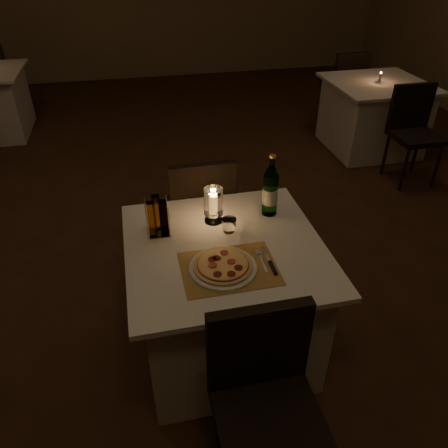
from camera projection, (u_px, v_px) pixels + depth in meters
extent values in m
cube|color=#452716|center=(184.00, 261.00, 3.29)|extent=(8.00, 10.00, 0.02)
cube|color=white|center=(225.00, 301.00, 2.42)|extent=(0.88, 0.88, 0.71)
cube|color=white|center=(225.00, 248.00, 2.22)|extent=(1.00, 1.00, 0.03)
cube|color=black|center=(269.00, 422.00, 1.72)|extent=(0.42, 0.42, 0.05)
cube|color=black|center=(259.00, 346.00, 1.74)|extent=(0.42, 0.05, 0.42)
cylinder|color=black|center=(219.00, 425.00, 1.96)|extent=(0.03, 0.03, 0.44)
cylinder|color=black|center=(290.00, 410.00, 2.02)|extent=(0.03, 0.03, 0.44)
cube|color=black|center=(199.00, 210.00, 3.01)|extent=(0.42, 0.42, 0.05)
cube|color=black|center=(203.00, 194.00, 2.73)|extent=(0.42, 0.05, 0.42)
cylinder|color=black|center=(219.00, 222.00, 3.31)|extent=(0.03, 0.03, 0.44)
cylinder|color=black|center=(174.00, 228.00, 3.25)|extent=(0.03, 0.03, 0.44)
cylinder|color=black|center=(229.00, 249.00, 3.04)|extent=(0.03, 0.03, 0.44)
cylinder|color=black|center=(180.00, 256.00, 2.98)|extent=(0.03, 0.03, 0.44)
cube|color=#B98940|center=(229.00, 268.00, 2.06)|extent=(0.45, 0.34, 0.00)
cylinder|color=white|center=(223.00, 268.00, 2.05)|extent=(0.32, 0.32, 0.01)
cylinder|color=#D8B77F|center=(223.00, 266.00, 2.04)|extent=(0.28, 0.28, 0.01)
cylinder|color=maroon|center=(223.00, 264.00, 2.04)|extent=(0.24, 0.24, 0.00)
cylinder|color=#EACC7F|center=(223.00, 264.00, 2.03)|extent=(0.24, 0.24, 0.00)
cylinder|color=maroon|center=(231.00, 262.00, 2.04)|extent=(0.04, 0.04, 0.00)
cylinder|color=maroon|center=(224.00, 253.00, 2.10)|extent=(0.04, 0.04, 0.00)
cylinder|color=maroon|center=(217.00, 258.00, 2.06)|extent=(0.04, 0.04, 0.00)
cylinder|color=maroon|center=(212.00, 259.00, 2.06)|extent=(0.04, 0.04, 0.00)
cylinder|color=maroon|center=(213.00, 265.00, 2.02)|extent=(0.04, 0.04, 0.00)
cylinder|color=maroon|center=(218.00, 274.00, 1.97)|extent=(0.04, 0.04, 0.00)
cylinder|color=maroon|center=(231.00, 274.00, 1.97)|extent=(0.04, 0.04, 0.00)
cylinder|color=maroon|center=(239.00, 268.00, 2.01)|extent=(0.04, 0.04, 0.00)
cube|color=silver|center=(263.00, 263.00, 2.09)|extent=(0.01, 0.14, 0.00)
cube|color=silver|center=(258.00, 252.00, 2.15)|extent=(0.02, 0.05, 0.00)
cube|color=black|center=(273.00, 268.00, 2.05)|extent=(0.02, 0.10, 0.01)
cube|color=silver|center=(266.00, 254.00, 2.14)|extent=(0.01, 0.12, 0.00)
cylinder|color=#5FA75A|center=(270.00, 195.00, 2.39)|extent=(0.08, 0.08, 0.24)
cylinder|color=#5FA75A|center=(272.00, 161.00, 2.28)|extent=(0.03, 0.03, 0.05)
cylinder|color=gold|center=(273.00, 156.00, 2.26)|extent=(0.03, 0.03, 0.01)
cylinder|color=silver|center=(270.00, 196.00, 2.40)|extent=(0.09, 0.09, 0.09)
cylinder|color=white|center=(214.00, 220.00, 2.39)|extent=(0.10, 0.10, 0.01)
cylinder|color=white|center=(214.00, 216.00, 2.38)|extent=(0.02, 0.02, 0.04)
cylinder|color=white|center=(213.00, 201.00, 2.33)|extent=(0.10, 0.10, 0.15)
cylinder|color=white|center=(213.00, 204.00, 2.33)|extent=(0.03, 0.03, 0.11)
ellipsoid|color=orange|center=(213.00, 193.00, 2.29)|extent=(0.02, 0.02, 0.03)
cube|color=white|center=(159.00, 232.00, 2.30)|extent=(0.12, 0.12, 0.01)
cylinder|color=white|center=(148.00, 224.00, 2.20)|extent=(0.01, 0.01, 0.18)
cylinder|color=white|center=(169.00, 222.00, 2.22)|extent=(0.01, 0.01, 0.18)
cylinder|color=white|center=(146.00, 213.00, 2.28)|extent=(0.01, 0.01, 0.18)
cylinder|color=white|center=(167.00, 211.00, 2.30)|extent=(0.01, 0.01, 0.18)
cube|color=#BF8C33|center=(152.00, 220.00, 2.22)|extent=(0.04, 0.04, 0.20)
cube|color=#3F1E14|center=(164.00, 218.00, 2.23)|extent=(0.04, 0.04, 0.20)
cube|color=#BF8C33|center=(157.00, 213.00, 2.27)|extent=(0.04, 0.04, 0.20)
cylinder|color=black|center=(17.00, 91.00, 6.01)|extent=(0.03, 0.03, 0.44)
cylinder|color=black|center=(13.00, 99.00, 5.73)|extent=(0.03, 0.03, 0.44)
cube|color=white|center=(372.00, 118.00, 4.78)|extent=(0.88, 0.88, 0.71)
cube|color=white|center=(379.00, 84.00, 4.57)|extent=(1.00, 1.00, 0.03)
cube|color=black|center=(416.00, 137.00, 4.07)|extent=(0.42, 0.42, 0.05)
cube|color=black|center=(411.00, 106.00, 4.09)|extent=(0.42, 0.05, 0.42)
cylinder|color=black|center=(404.00, 170.00, 4.04)|extent=(0.03, 0.03, 0.44)
cylinder|color=black|center=(437.00, 166.00, 4.10)|extent=(0.03, 0.03, 0.44)
cylinder|color=black|center=(385.00, 154.00, 4.31)|extent=(0.03, 0.03, 0.44)
cylinder|color=black|center=(416.00, 151.00, 4.38)|extent=(0.03, 0.03, 0.44)
cube|color=black|center=(342.00, 87.00, 5.37)|extent=(0.42, 0.42, 0.05)
cube|color=black|center=(352.00, 71.00, 5.09)|extent=(0.42, 0.05, 0.42)
cylinder|color=black|center=(345.00, 100.00, 5.67)|extent=(0.03, 0.03, 0.44)
cylinder|color=black|center=(321.00, 102.00, 5.61)|extent=(0.03, 0.03, 0.44)
cylinder|color=black|center=(358.00, 109.00, 5.39)|extent=(0.03, 0.03, 0.44)
cylinder|color=black|center=(332.00, 111.00, 5.33)|extent=(0.03, 0.03, 0.44)
cylinder|color=white|center=(380.00, 78.00, 4.54)|extent=(0.03, 0.03, 0.09)
ellipsoid|color=orange|center=(381.00, 73.00, 4.51)|extent=(0.01, 0.01, 0.02)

